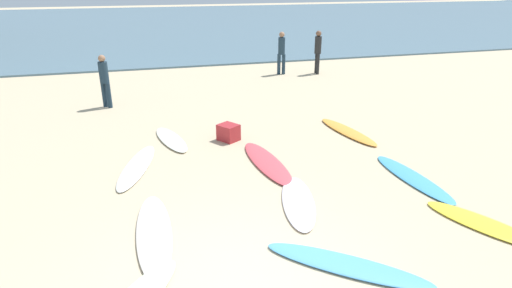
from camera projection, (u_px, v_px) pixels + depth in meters
The scene contains 14 objects.
ocean_water at pixel (146, 23), 36.74m from camera, with size 120.00×40.00×0.08m, color slate.
surfboard_0 at pixel (347, 265), 6.03m from camera, with size 0.50×2.43×0.07m, color #509EDB.
surfboard_1 at pixel (154, 233), 6.78m from camera, with size 0.56×2.50×0.08m, color silver.
surfboard_2 at pixel (267, 162), 9.35m from camera, with size 0.58×2.47×0.08m, color #DA4C55.
surfboard_3 at pixel (348, 131), 11.19m from camera, with size 0.49×2.33×0.08m, color #F19B37.
surfboard_4 at pixel (171, 139), 10.65m from camera, with size 0.50×1.95×0.08m, color white.
surfboard_5 at pixel (484, 224), 7.04m from camera, with size 0.56×1.96×0.06m, color yellow.
surfboard_6 at pixel (137, 166), 9.16m from camera, with size 0.50×2.38×0.06m, color silver.
surfboard_7 at pixel (298, 202), 7.73m from camera, with size 0.58×2.02×0.07m, color white.
surfboard_8 at pixel (413, 178), 8.64m from camera, with size 0.51×2.35×0.06m, color #45A0DB.
beachgoer_near at pixel (318, 50), 17.61m from camera, with size 0.31×0.34×1.79m.
beachgoer_mid at pixel (104, 79), 13.06m from camera, with size 0.40×0.40×1.65m.
beachgoer_far at pixel (282, 51), 17.53m from camera, with size 0.34×0.34×1.76m.
beach_cooler at pixel (229, 132), 10.64m from camera, with size 0.48×0.41×0.41m, color #B2282D.
Camera 1 is at (-1.10, -4.33, 3.89)m, focal length 29.57 mm.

